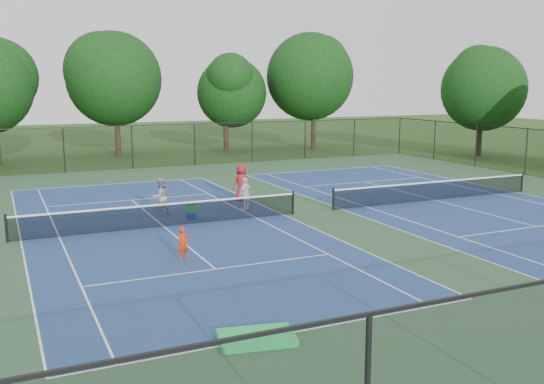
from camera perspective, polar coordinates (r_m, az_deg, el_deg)
name	(u,v)px	position (r m, az deg, el deg)	size (l,w,h in m)	color
ground	(313,212)	(27.94, 3.91, -1.91)	(140.00, 140.00, 0.00)	#234716
court_pad	(313,212)	(27.93, 3.91, -1.91)	(36.00, 36.00, 0.01)	#294A32
tennis_court_left	(164,225)	(25.40, -10.13, -3.04)	(12.00, 23.83, 1.07)	navy
tennis_court_right	(435,198)	(31.80, 15.07, -0.58)	(12.00, 23.83, 1.07)	navy
perimeter_fence	(314,178)	(27.65, 3.95, 1.33)	(36.08, 36.08, 3.02)	black
tree_back_b	(115,74)	(50.81, -14.56, 10.69)	(7.60, 7.60, 10.03)	#2D2116
tree_back_c	(225,88)	(52.22, -4.41, 9.73)	(6.00, 6.00, 8.40)	#2D2116
tree_back_d	(314,72)	(54.63, 3.99, 11.16)	(7.80, 7.80, 10.37)	#2D2116
tree_side_e	(482,84)	(52.39, 19.20, 9.57)	(6.60, 6.60, 8.87)	#2D2116
child_player	(183,244)	(20.45, -8.37, -4.85)	(0.42, 0.27, 1.14)	red
instructor	(160,197)	(27.47, -10.47, -0.45)	(0.83, 0.65, 1.71)	#969799
bystander_a	(245,194)	(28.18, -2.52, -0.18)	(0.91, 0.38, 1.56)	white
bystander_c	(241,183)	(30.53, -2.89, 0.90)	(0.91, 0.59, 1.85)	maroon
ball_crate	(191,216)	(26.62, -7.59, -2.25)	(0.35, 0.28, 0.30)	navy
ball_hopper	(191,208)	(26.55, -7.61, -1.48)	(0.33, 0.27, 0.44)	green
green_tarp	(256,338)	(14.26, -1.48, -13.54)	(1.73, 1.08, 0.17)	green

